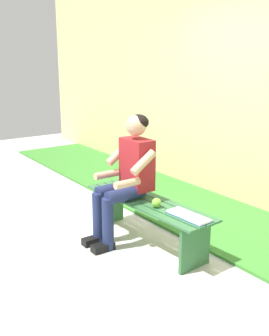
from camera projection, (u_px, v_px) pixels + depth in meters
The scene contains 7 objects.
ground_plane at pixel (17, 238), 4.15m from camera, with size 10.00×7.00×0.04m, color beige.
grass_strip at pixel (224, 217), 4.62m from camera, with size 9.00×1.52×0.03m, color #387A2D.
brick_wall at pixel (236, 81), 4.97m from camera, with size 9.50×0.24×2.98m, color #D1C684.
bench_near at pixel (147, 212), 3.92m from camera, with size 1.53×0.47×0.44m.
person_seated at pixel (127, 174), 3.93m from camera, with size 0.50×0.69×1.25m.
apple at pixel (156, 203), 3.71m from camera, with size 0.09×0.09×0.09m, color #72B738.
book_open at pixel (189, 216), 3.49m from camera, with size 0.42×0.18×0.02m.
Camera 1 is at (-2.91, 2.23, 1.78)m, focal length 43.43 mm.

